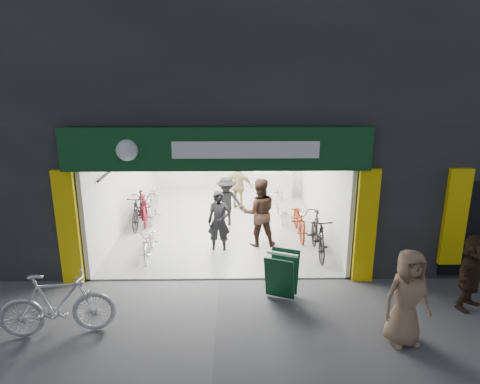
{
  "coord_description": "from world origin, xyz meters",
  "views": [
    {
      "loc": [
        0.34,
        -8.81,
        4.62
      ],
      "look_at": [
        0.51,
        1.5,
        1.66
      ],
      "focal_mm": 32.0,
      "sensor_mm": 36.0,
      "label": 1
    }
  ],
  "objects_px": {
    "bike_right_front": "(318,235)",
    "sandwich_board": "(282,273)",
    "parked_bike": "(57,304)",
    "pedestrian_near": "(407,298)",
    "bike_left_front": "(150,241)"
  },
  "relations": [
    {
      "from": "bike_right_front",
      "to": "sandwich_board",
      "type": "distance_m",
      "value": 2.35
    },
    {
      "from": "pedestrian_near",
      "to": "sandwich_board",
      "type": "distance_m",
      "value": 2.57
    },
    {
      "from": "bike_right_front",
      "to": "bike_left_front",
      "type": "bearing_deg",
      "value": -179.28
    },
    {
      "from": "bike_left_front",
      "to": "sandwich_board",
      "type": "distance_m",
      "value": 3.77
    },
    {
      "from": "bike_left_front",
      "to": "bike_right_front",
      "type": "xyz_separation_m",
      "value": [
        4.3,
        -0.03,
        0.14
      ]
    },
    {
      "from": "bike_left_front",
      "to": "sandwich_board",
      "type": "bearing_deg",
      "value": -36.22
    },
    {
      "from": "bike_left_front",
      "to": "parked_bike",
      "type": "height_order",
      "value": "parked_bike"
    },
    {
      "from": "bike_right_front",
      "to": "parked_bike",
      "type": "height_order",
      "value": "parked_bike"
    },
    {
      "from": "bike_right_front",
      "to": "sandwich_board",
      "type": "bearing_deg",
      "value": -118.21
    },
    {
      "from": "parked_bike",
      "to": "pedestrian_near",
      "type": "xyz_separation_m",
      "value": [
        6.1,
        -0.35,
        0.27
      ]
    },
    {
      "from": "parked_bike",
      "to": "bike_right_front",
      "type": "bearing_deg",
      "value": -67.15
    },
    {
      "from": "bike_left_front",
      "to": "sandwich_board",
      "type": "xyz_separation_m",
      "value": [
        3.15,
        -2.08,
        0.1
      ]
    },
    {
      "from": "bike_right_front",
      "to": "parked_bike",
      "type": "bearing_deg",
      "value": -146.79
    },
    {
      "from": "parked_bike",
      "to": "pedestrian_near",
      "type": "height_order",
      "value": "pedestrian_near"
    },
    {
      "from": "bike_right_front",
      "to": "pedestrian_near",
      "type": "relative_size",
      "value": 1.07
    }
  ]
}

